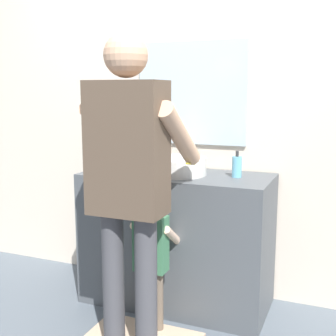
% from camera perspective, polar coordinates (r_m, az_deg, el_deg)
% --- Properties ---
extents(ground_plane, '(14.00, 14.00, 0.00)m').
position_cam_1_polar(ground_plane, '(2.91, -1.19, -19.06)').
color(ground_plane, slate).
extents(back_wall, '(4.40, 0.10, 2.70)m').
position_cam_1_polar(back_wall, '(3.13, 3.32, 8.77)').
color(back_wall, beige).
rests_on(back_wall, ground).
extents(vanity_cabinet, '(1.22, 0.54, 0.88)m').
position_cam_1_polar(vanity_cabinet, '(2.99, 1.11, -9.06)').
color(vanity_cabinet, '#4C5156').
rests_on(vanity_cabinet, ground).
extents(sink_basin, '(0.39, 0.39, 0.11)m').
position_cam_1_polar(sink_basin, '(2.85, 1.00, 0.30)').
color(sink_basin, silver).
rests_on(sink_basin, vanity_cabinet).
extents(faucet, '(0.18, 0.14, 0.18)m').
position_cam_1_polar(faucet, '(3.06, 2.61, 1.43)').
color(faucet, '#B7BABF').
rests_on(faucet, vanity_cabinet).
extents(toothbrush_cup, '(0.07, 0.07, 0.21)m').
position_cam_1_polar(toothbrush_cup, '(3.08, -4.82, 0.87)').
color(toothbrush_cup, '#D86666').
rests_on(toothbrush_cup, vanity_cabinet).
extents(soap_bottle, '(0.06, 0.06, 0.17)m').
position_cam_1_polar(soap_bottle, '(2.78, 8.82, 0.19)').
color(soap_bottle, '#66B2D1').
rests_on(soap_bottle, vanity_cabinet).
extents(child_toddler, '(0.25, 0.25, 0.82)m').
position_cam_1_polar(child_toddler, '(2.62, -2.14, -10.62)').
color(child_toddler, '#6B5B4C').
rests_on(child_toddler, ground).
extents(adult_parent, '(0.52, 0.55, 1.69)m').
position_cam_1_polar(adult_parent, '(2.29, -5.00, -0.07)').
color(adult_parent, '#47474C').
rests_on(adult_parent, ground).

